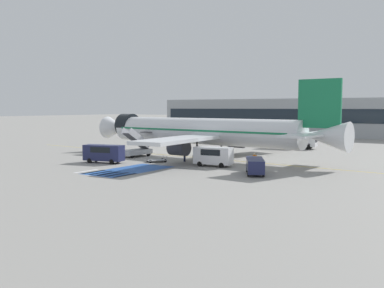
{
  "coord_description": "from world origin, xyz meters",
  "views": [
    {
      "loc": [
        36.43,
        -54.6,
        7.35
      ],
      "look_at": [
        -0.33,
        -0.24,
        1.97
      ],
      "focal_mm": 42.0,
      "sensor_mm": 36.0,
      "label": 1
    }
  ],
  "objects_px": {
    "boarding_stairs_forward": "(136,150)",
    "fuel_tanker": "(290,139)",
    "terminal_building": "(284,117)",
    "service_van_1": "(255,165)",
    "service_van_2": "(104,152)",
    "airliner": "(204,131)",
    "service_van_0": "(213,155)",
    "ground_crew_0": "(185,155)",
    "ground_crew_1": "(255,159)",
    "baggage_cart": "(156,160)"
  },
  "relations": [
    {
      "from": "fuel_tanker",
      "to": "baggage_cart",
      "type": "relative_size",
      "value": 3.1
    },
    {
      "from": "airliner",
      "to": "service_van_0",
      "type": "relative_size",
      "value": 8.41
    },
    {
      "from": "boarding_stairs_forward",
      "to": "ground_crew_0",
      "type": "xyz_separation_m",
      "value": [
        9.6,
        -1.16,
        -0.08
      ]
    },
    {
      "from": "service_van_1",
      "to": "baggage_cart",
      "type": "height_order",
      "value": "service_van_1"
    },
    {
      "from": "airliner",
      "to": "service_van_1",
      "type": "distance_m",
      "value": 16.74
    },
    {
      "from": "airliner",
      "to": "baggage_cart",
      "type": "bearing_deg",
      "value": 162.66
    },
    {
      "from": "boarding_stairs_forward",
      "to": "terminal_building",
      "type": "height_order",
      "value": "terminal_building"
    },
    {
      "from": "fuel_tanker",
      "to": "ground_crew_0",
      "type": "height_order",
      "value": "fuel_tanker"
    },
    {
      "from": "baggage_cart",
      "to": "terminal_building",
      "type": "bearing_deg",
      "value": 132.17
    },
    {
      "from": "service_van_2",
      "to": "terminal_building",
      "type": "xyz_separation_m",
      "value": [
        -4.61,
        72.2,
        3.38
      ]
    },
    {
      "from": "airliner",
      "to": "service_van_1",
      "type": "xyz_separation_m",
      "value": [
        13.05,
        -10.11,
        -2.82
      ]
    },
    {
      "from": "airliner",
      "to": "boarding_stairs_forward",
      "type": "bearing_deg",
      "value": 115.55
    },
    {
      "from": "service_van_1",
      "to": "baggage_cart",
      "type": "distance_m",
      "value": 16.15
    },
    {
      "from": "service_van_2",
      "to": "ground_crew_0",
      "type": "bearing_deg",
      "value": -62.78
    },
    {
      "from": "service_van_0",
      "to": "service_van_2",
      "type": "distance_m",
      "value": 14.78
    },
    {
      "from": "service_van_2",
      "to": "baggage_cart",
      "type": "height_order",
      "value": "service_van_2"
    },
    {
      "from": "terminal_building",
      "to": "service_van_1",
      "type": "bearing_deg",
      "value": -69.86
    },
    {
      "from": "service_van_0",
      "to": "boarding_stairs_forward",
      "type": "bearing_deg",
      "value": -109.61
    },
    {
      "from": "service_van_1",
      "to": "ground_crew_1",
      "type": "relative_size",
      "value": 2.98
    },
    {
      "from": "baggage_cart",
      "to": "service_van_0",
      "type": "bearing_deg",
      "value": 37.13
    },
    {
      "from": "boarding_stairs_forward",
      "to": "service_van_0",
      "type": "height_order",
      "value": "boarding_stairs_forward"
    },
    {
      "from": "airliner",
      "to": "service_van_2",
      "type": "relative_size",
      "value": 7.33
    },
    {
      "from": "fuel_tanker",
      "to": "service_van_2",
      "type": "bearing_deg",
      "value": -28.27
    },
    {
      "from": "service_van_1",
      "to": "terminal_building",
      "type": "distance_m",
      "value": 74.92
    },
    {
      "from": "airliner",
      "to": "fuel_tanker",
      "type": "relative_size",
      "value": 4.47
    },
    {
      "from": "boarding_stairs_forward",
      "to": "ground_crew_0",
      "type": "height_order",
      "value": "boarding_stairs_forward"
    },
    {
      "from": "fuel_tanker",
      "to": "service_van_0",
      "type": "height_order",
      "value": "fuel_tanker"
    },
    {
      "from": "boarding_stairs_forward",
      "to": "ground_crew_0",
      "type": "bearing_deg",
      "value": -3.27
    },
    {
      "from": "service_van_1",
      "to": "ground_crew_0",
      "type": "height_order",
      "value": "service_van_1"
    },
    {
      "from": "fuel_tanker",
      "to": "service_van_2",
      "type": "relative_size",
      "value": 1.64
    },
    {
      "from": "service_van_0",
      "to": "terminal_building",
      "type": "bearing_deg",
      "value": -172.67
    },
    {
      "from": "service_van_0",
      "to": "ground_crew_1",
      "type": "height_order",
      "value": "service_van_0"
    },
    {
      "from": "service_van_1",
      "to": "ground_crew_0",
      "type": "relative_size",
      "value": 3.24
    },
    {
      "from": "airliner",
      "to": "baggage_cart",
      "type": "relative_size",
      "value": 13.87
    },
    {
      "from": "airliner",
      "to": "ground_crew_1",
      "type": "distance_m",
      "value": 12.42
    },
    {
      "from": "airliner",
      "to": "service_van_1",
      "type": "relative_size",
      "value": 7.63
    },
    {
      "from": "airliner",
      "to": "boarding_stairs_forward",
      "type": "distance_m",
      "value": 10.7
    },
    {
      "from": "boarding_stairs_forward",
      "to": "service_van_0",
      "type": "relative_size",
      "value": 1.08
    },
    {
      "from": "fuel_tanker",
      "to": "terminal_building",
      "type": "relative_size",
      "value": 0.13
    },
    {
      "from": "service_van_0",
      "to": "baggage_cart",
      "type": "relative_size",
      "value": 1.65
    },
    {
      "from": "fuel_tanker",
      "to": "service_van_1",
      "type": "height_order",
      "value": "fuel_tanker"
    },
    {
      "from": "service_van_2",
      "to": "terminal_building",
      "type": "relative_size",
      "value": 0.08
    },
    {
      "from": "service_van_0",
      "to": "ground_crew_1",
      "type": "xyz_separation_m",
      "value": [
        4.97,
        1.44,
        -0.37
      ]
    },
    {
      "from": "boarding_stairs_forward",
      "to": "airliner",
      "type": "bearing_deg",
      "value": 25.55
    },
    {
      "from": "boarding_stairs_forward",
      "to": "service_van_1",
      "type": "bearing_deg",
      "value": -11.85
    },
    {
      "from": "baggage_cart",
      "to": "ground_crew_0",
      "type": "height_order",
      "value": "ground_crew_0"
    },
    {
      "from": "service_van_1",
      "to": "terminal_building",
      "type": "xyz_separation_m",
      "value": [
        -25.76,
        70.25,
        3.73
      ]
    },
    {
      "from": "boarding_stairs_forward",
      "to": "fuel_tanker",
      "type": "bearing_deg",
      "value": 64.81
    },
    {
      "from": "service_van_2",
      "to": "ground_crew_0",
      "type": "distance_m",
      "value": 10.77
    },
    {
      "from": "service_van_2",
      "to": "fuel_tanker",
      "type": "bearing_deg",
      "value": -34.08
    }
  ]
}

